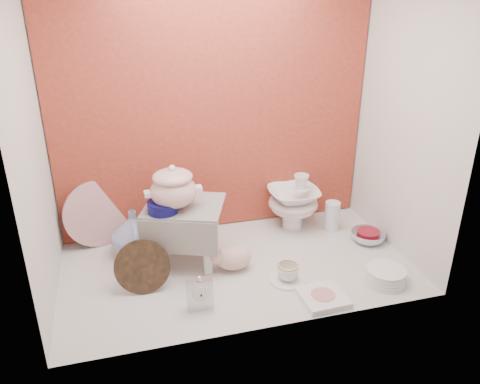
% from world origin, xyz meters
% --- Properties ---
extents(ground, '(1.80, 1.80, 0.00)m').
position_xyz_m(ground, '(0.00, 0.00, 0.00)').
color(ground, silver).
rests_on(ground, ground).
extents(niche_shell, '(1.86, 1.03, 1.53)m').
position_xyz_m(niche_shell, '(0.00, 0.18, 0.93)').
color(niche_shell, '#BC3B2F').
rests_on(niche_shell, ground).
extents(step_stool, '(0.48, 0.45, 0.33)m').
position_xyz_m(step_stool, '(-0.24, 0.13, 0.17)').
color(step_stool, silver).
rests_on(step_stool, ground).
extents(soup_tureen, '(0.33, 0.33, 0.23)m').
position_xyz_m(soup_tureen, '(-0.30, 0.11, 0.45)').
color(soup_tureen, white).
rests_on(soup_tureen, step_stool).
extents(cobalt_bowl, '(0.19, 0.19, 0.06)m').
position_xyz_m(cobalt_bowl, '(-0.36, 0.08, 0.36)').
color(cobalt_bowl, '#0C0A4B').
rests_on(cobalt_bowl, step_stool).
extents(floral_platter, '(0.39, 0.20, 0.37)m').
position_xyz_m(floral_platter, '(-0.69, 0.45, 0.19)').
color(floral_platter, silver).
rests_on(floral_platter, ground).
extents(blue_white_vase, '(0.26, 0.26, 0.26)m').
position_xyz_m(blue_white_vase, '(-0.50, 0.27, 0.13)').
color(blue_white_vase, white).
rests_on(blue_white_vase, ground).
extents(lacquer_tray, '(0.27, 0.11, 0.26)m').
position_xyz_m(lacquer_tray, '(-0.49, -0.07, 0.13)').
color(lacquer_tray, black).
rests_on(lacquer_tray, ground).
extents(mantel_clock, '(0.12, 0.04, 0.17)m').
position_xyz_m(mantel_clock, '(-0.25, -0.29, 0.09)').
color(mantel_clock, silver).
rests_on(mantel_clock, ground).
extents(plush_pig, '(0.28, 0.25, 0.14)m').
position_xyz_m(plush_pig, '(-0.02, -0.02, 0.07)').
color(plush_pig, '#D8A998').
rests_on(plush_pig, ground).
extents(teacup_saucer, '(0.19, 0.19, 0.01)m').
position_xyz_m(teacup_saucer, '(0.21, -0.19, 0.01)').
color(teacup_saucer, white).
rests_on(teacup_saucer, ground).
extents(gold_rim_teacup, '(0.14, 0.14, 0.09)m').
position_xyz_m(gold_rim_teacup, '(0.21, -0.19, 0.06)').
color(gold_rim_teacup, white).
rests_on(gold_rim_teacup, teacup_saucer).
extents(lattice_dish, '(0.21, 0.21, 0.03)m').
position_xyz_m(lattice_dish, '(0.32, -0.38, 0.01)').
color(lattice_dish, white).
rests_on(lattice_dish, ground).
extents(dinner_plate_stack, '(0.27, 0.27, 0.07)m').
position_xyz_m(dinner_plate_stack, '(0.68, -0.33, 0.04)').
color(dinner_plate_stack, white).
rests_on(dinner_plate_stack, ground).
extents(crystal_bowl, '(0.25, 0.25, 0.06)m').
position_xyz_m(crystal_bowl, '(0.79, 0.06, 0.03)').
color(crystal_bowl, silver).
rests_on(crystal_bowl, ground).
extents(clear_glass_vase, '(0.11, 0.11, 0.18)m').
position_xyz_m(clear_glass_vase, '(0.65, 0.25, 0.09)').
color(clear_glass_vase, silver).
rests_on(clear_glass_vase, ground).
extents(porcelain_tower, '(0.31, 0.31, 0.34)m').
position_xyz_m(porcelain_tower, '(0.44, 0.34, 0.17)').
color(porcelain_tower, white).
rests_on(porcelain_tower, ground).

